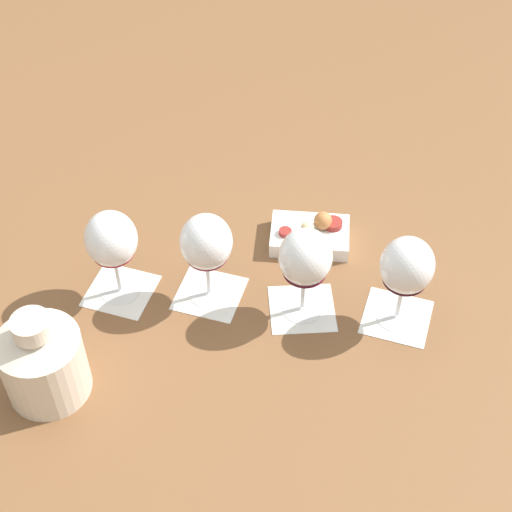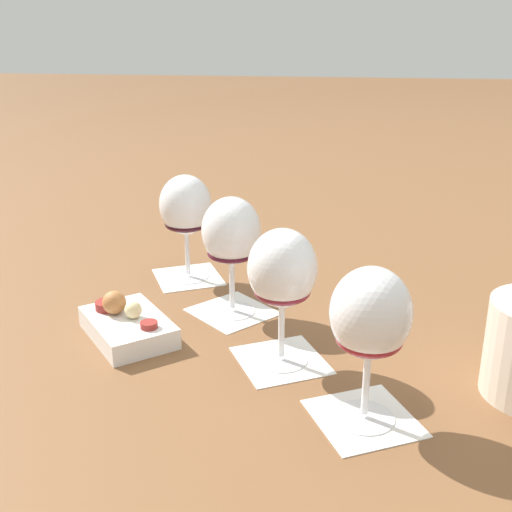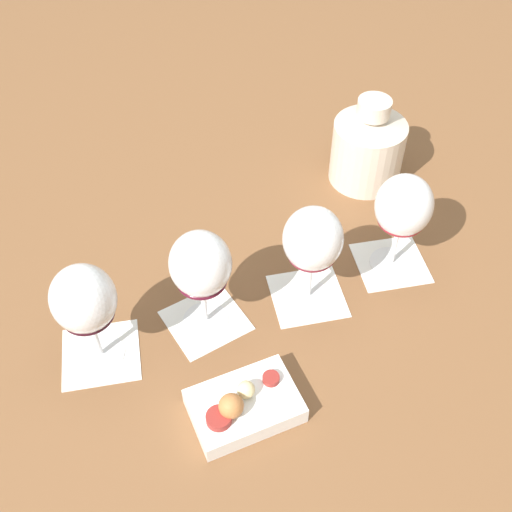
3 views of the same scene
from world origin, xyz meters
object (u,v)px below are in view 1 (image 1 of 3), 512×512
(wine_glass_1, at_px, (206,245))
(ceramic_vase, at_px, (42,360))
(snack_dish, at_px, (311,234))
(wine_glass_2, at_px, (305,260))
(wine_glass_0, at_px, (112,242))
(wine_glass_3, at_px, (406,269))

(wine_glass_1, bearing_deg, ceramic_vase, -96.76)
(snack_dish, bearing_deg, wine_glass_2, -53.13)
(wine_glass_1, height_order, ceramic_vase, wine_glass_1)
(wine_glass_0, bearing_deg, wine_glass_1, 42.15)
(wine_glass_1, height_order, snack_dish, wine_glass_1)
(ceramic_vase, bearing_deg, wine_glass_2, 66.24)
(wine_glass_1, relative_size, wine_glass_3, 1.00)
(ceramic_vase, bearing_deg, wine_glass_1, 83.24)
(wine_glass_3, bearing_deg, wine_glass_1, -144.58)
(snack_dish, bearing_deg, wine_glass_3, -8.20)
(wine_glass_0, xyz_separation_m, wine_glass_2, (0.23, 0.18, 0.00))
(ceramic_vase, bearing_deg, wine_glass_3, 58.72)
(wine_glass_1, relative_size, ceramic_vase, 1.07)
(wine_glass_0, bearing_deg, wine_glass_3, 37.60)
(wine_glass_3, distance_m, ceramic_vase, 0.53)
(wine_glass_1, relative_size, wine_glass_2, 1.00)
(ceramic_vase, distance_m, snack_dish, 0.49)
(wine_glass_2, bearing_deg, wine_glass_3, 38.17)
(wine_glass_0, distance_m, ceramic_vase, 0.20)
(wine_glass_1, distance_m, wine_glass_2, 0.15)
(wine_glass_1, bearing_deg, wine_glass_0, -137.85)
(wine_glass_0, height_order, wine_glass_2, same)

